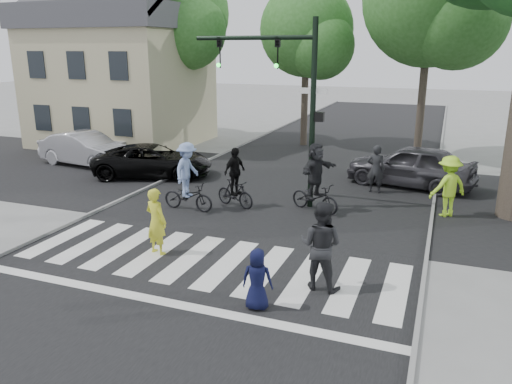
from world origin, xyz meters
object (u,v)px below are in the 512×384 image
Objects in this scene: pedestrian_woman at (156,221)px; car_silver at (86,149)px; cyclist_mid at (235,183)px; car_grey at (411,166)px; pedestrian_child at (257,279)px; traffic_signal at (288,87)px; pedestrian_adult at (321,245)px; cyclist_right at (315,181)px; cyclist_left at (188,181)px; car_suv at (153,161)px.

pedestrian_woman reaches higher than car_silver.
pedestrian_woman is 4.34m from cyclist_mid.
car_grey is (13.86, 1.50, 0.06)m from car_silver.
car_grey reaches higher than pedestrian_child.
pedestrian_child is 0.64× the size of cyclist_mid.
cyclist_mid is (0.31, 4.33, -0.05)m from pedestrian_woman.
traffic_signal is at bearing 30.58° from cyclist_mid.
cyclist_right reaches higher than pedestrian_adult.
pedestrian_adult is (0.95, 1.35, 0.35)m from pedestrian_child.
cyclist_right is at bearing -19.70° from car_grey.
cyclist_left reaches higher than car_suv.
car_grey is (3.72, 3.86, -3.10)m from traffic_signal.
car_grey is (9.94, 2.19, 0.14)m from car_suv.
pedestrian_woman is 0.87× the size of cyclist_mid.
cyclist_left is at bearing -160.60° from cyclist_right.
cyclist_right is (-0.49, 6.55, 0.36)m from pedestrian_child.
traffic_signal is 2.69× the size of cyclist_left.
traffic_signal is at bearing 160.55° from cyclist_right.
traffic_signal is 6.80m from pedestrian_adult.
pedestrian_woman is 10.61m from car_grey.
cyclist_right reaches higher than pedestrian_child.
cyclist_left is 8.45m from car_silver.
car_suv is at bearing -32.70° from pedestrian_adult.
pedestrian_adult is 0.89× the size of cyclist_left.
cyclist_mid is 0.44× the size of car_silver.
cyclist_mid is at bearing -72.81° from pedestrian_child.
traffic_signal is at bearing -58.54° from pedestrian_adult.
cyclist_mid reaches higher than car_silver.
cyclist_right is (1.11, -0.39, -2.90)m from traffic_signal.
pedestrian_adult is at bearing -49.38° from cyclist_mid.
traffic_signal is at bearing -86.80° from pedestrian_child.
car_silver is (-12.70, 7.95, -0.25)m from pedestrian_adult.
car_grey is at bearing 42.29° from cyclist_mid.
cyclist_right is at bearing -19.45° from traffic_signal.
car_grey is (6.48, 5.61, -0.16)m from cyclist_left.
traffic_signal reaches higher than pedestrian_adult.
pedestrian_child is 11.63m from car_suv.
car_silver is at bearing 159.51° from cyclist_mid.
cyclist_left is at bearing -37.21° from car_grey.
traffic_signal reaches higher than pedestrian_woman.
car_grey is at bearing -96.77° from car_suv.
pedestrian_child is at bearing -120.48° from car_silver.
cyclist_left reaches higher than pedestrian_child.
cyclist_mid is 7.04m from car_grey.
pedestrian_adult is 6.56m from cyclist_left.
pedestrian_woman is 3.81m from pedestrian_child.
cyclist_mid is at bearing -169.37° from cyclist_right.
car_suv is at bearing 165.00° from traffic_signal.
cyclist_left is 1.12× the size of cyclist_mid.
traffic_signal is 3.01× the size of pedestrian_adult.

